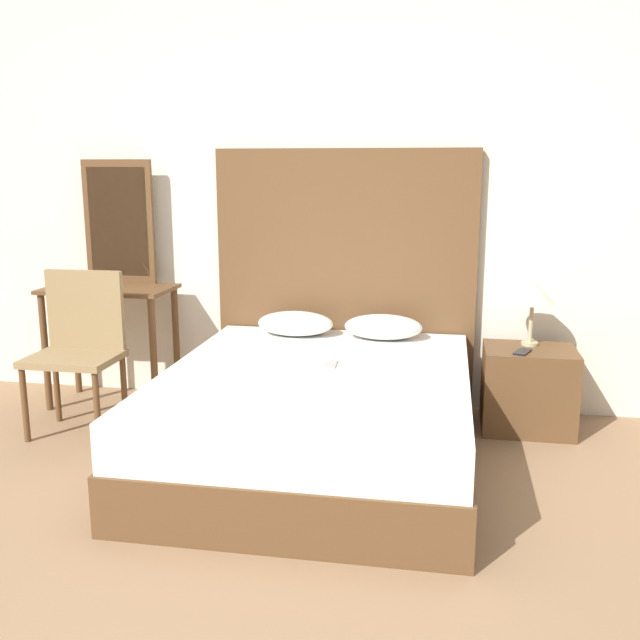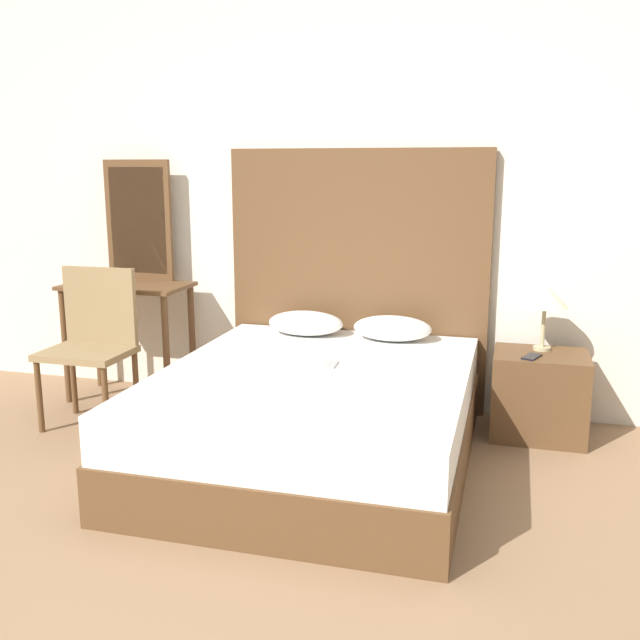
# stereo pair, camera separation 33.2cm
# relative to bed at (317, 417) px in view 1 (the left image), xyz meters

# --- Properties ---
(ground_plane) EXTENTS (16.00, 16.00, 0.00)m
(ground_plane) POSITION_rel_bed_xyz_m (-0.09, -1.45, -0.25)
(ground_plane) COLOR #8C6B4C
(wall_back) EXTENTS (10.00, 0.06, 2.70)m
(wall_back) POSITION_rel_bed_xyz_m (-0.09, 1.07, 1.10)
(wall_back) COLOR silver
(wall_back) RESTS_ON ground_plane
(bed) EXTENTS (1.60, 1.94, 0.51)m
(bed) POSITION_rel_bed_xyz_m (0.00, 0.00, 0.00)
(bed) COLOR brown
(bed) RESTS_ON ground_plane
(headboard) EXTENTS (1.68, 0.05, 1.67)m
(headboard) POSITION_rel_bed_xyz_m (-0.00, 1.00, 0.58)
(headboard) COLOR brown
(headboard) RESTS_ON ground_plane
(pillow_left) EXTENTS (0.48, 0.31, 0.15)m
(pillow_left) POSITION_rel_bed_xyz_m (-0.28, 0.77, 0.33)
(pillow_left) COLOR white
(pillow_left) RESTS_ON bed
(pillow_right) EXTENTS (0.48, 0.31, 0.15)m
(pillow_right) POSITION_rel_bed_xyz_m (0.28, 0.77, 0.33)
(pillow_right) COLOR white
(pillow_right) RESTS_ON bed
(phone_on_bed) EXTENTS (0.08, 0.15, 0.01)m
(phone_on_bed) POSITION_rel_bed_xyz_m (0.05, 0.11, 0.26)
(phone_on_bed) COLOR #B7B7BC
(phone_on_bed) RESTS_ON bed
(nightstand) EXTENTS (0.54, 0.43, 0.50)m
(nightstand) POSITION_rel_bed_xyz_m (1.16, 0.72, -0.00)
(nightstand) COLOR brown
(nightstand) RESTS_ON ground_plane
(table_lamp) EXTENTS (0.27, 0.27, 0.39)m
(table_lamp) POSITION_rel_bed_xyz_m (1.16, 0.80, 0.56)
(table_lamp) COLOR tan
(table_lamp) RESTS_ON nightstand
(phone_on_nightstand) EXTENTS (0.12, 0.17, 0.01)m
(phone_on_nightstand) POSITION_rel_bed_xyz_m (1.10, 0.61, 0.25)
(phone_on_nightstand) COLOR black
(phone_on_nightstand) RESTS_ON nightstand
(vanity_desk) EXTENTS (0.82, 0.46, 0.79)m
(vanity_desk) POSITION_rel_bed_xyz_m (-1.51, 0.72, 0.37)
(vanity_desk) COLOR brown
(vanity_desk) RESTS_ON ground_plane
(vanity_mirror) EXTENTS (0.48, 0.03, 0.81)m
(vanity_mirror) POSITION_rel_bed_xyz_m (-1.51, 0.92, 0.95)
(vanity_mirror) COLOR brown
(vanity_mirror) RESTS_ON vanity_desk
(chair) EXTENTS (0.51, 0.41, 0.96)m
(chair) POSITION_rel_bed_xyz_m (-1.48, 0.25, 0.30)
(chair) COLOR olive
(chair) RESTS_ON ground_plane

